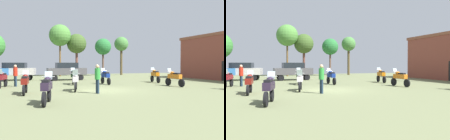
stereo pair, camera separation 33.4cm
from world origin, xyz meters
TOP-DOWN VIEW (x-y plane):
  - ground_plane at (0.00, 0.00)m, footprint 44.00×52.00m
  - motorcycle_1 at (-1.98, 0.29)m, footprint 0.78×2.24m
  - motorcycle_2 at (-4.33, -4.50)m, footprint 0.75×2.13m
  - motorcycle_4 at (-6.90, 4.41)m, footprint 0.74×2.18m
  - motorcycle_5 at (-1.15, 5.47)m, footprint 0.70×2.22m
  - motorcycle_7 at (1.67, 4.58)m, footprint 0.62×2.13m
  - motorcycle_8 at (-5.26, -0.33)m, footprint 0.62×2.18m
  - motorcycle_9 at (6.43, 0.73)m, footprint 0.63×2.25m
  - motorcycle_10 at (6.98, 4.72)m, footprint 0.64×2.19m
  - car_1 at (-0.73, 11.23)m, footprint 4.36×1.94m
  - car_4 at (-6.26, 12.86)m, footprint 4.57×2.62m
  - person_2 at (-1.00, -1.62)m, footprint 0.41×0.41m
  - person_3 at (-5.98, 5.12)m, footprint 0.47×0.47m
  - tree_1 at (-0.21, 19.99)m, footprint 3.24×3.24m
  - tree_2 at (6.36, 19.30)m, footprint 2.56×2.56m
  - tree_6 at (2.43, 20.53)m, footprint 3.04×3.04m
  - tree_7 at (9.97, 20.45)m, footprint 2.36×2.36m

SIDE VIEW (x-z plane):
  - ground_plane at x=0.00m, z-range 0.00..0.02m
  - motorcycle_7 at x=1.67m, z-range 0.01..1.47m
  - motorcycle_8 at x=-5.26m, z-range 0.01..1.47m
  - motorcycle_4 at x=-6.90m, z-range 0.01..1.49m
  - motorcycle_9 at x=6.43m, z-range 0.01..1.49m
  - motorcycle_1 at x=-1.98m, z-range 0.01..1.50m
  - motorcycle_10 at x=6.98m, z-range 0.01..1.51m
  - motorcycle_2 at x=-4.33m, z-range 0.00..1.51m
  - motorcycle_5 at x=-1.15m, z-range 0.01..1.52m
  - person_3 at x=-5.98m, z-range 0.17..1.97m
  - person_2 at x=-1.00m, z-range 0.18..2.01m
  - car_1 at x=-0.73m, z-range 0.19..2.19m
  - car_4 at x=-6.26m, z-range 0.19..2.19m
  - tree_2 at x=6.36m, z-range 1.62..7.46m
  - tree_6 at x=2.43m, z-range 1.71..8.25m
  - tree_7 at x=9.97m, z-range 1.88..8.27m
  - tree_1 at x=-0.21m, z-range 2.25..10.02m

